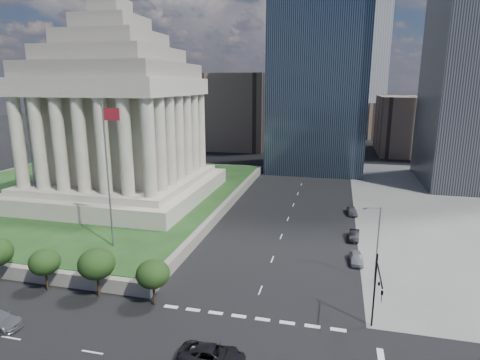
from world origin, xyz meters
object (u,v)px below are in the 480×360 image
(war_memorial, at_px, (117,99))
(parked_sedan_mid, at_px, (354,235))
(pickup_truck, at_px, (212,355))
(parked_sedan_far, at_px, (352,211))
(parked_sedan_near, at_px, (356,258))
(street_lamp_north, at_px, (376,241))
(flagpole, at_px, (108,169))
(traffic_signal_ne, at_px, (377,288))

(war_memorial, relative_size, parked_sedan_mid, 8.94)
(pickup_truck, relative_size, parked_sedan_far, 1.37)
(pickup_truck, bearing_deg, parked_sedan_near, -30.80)
(street_lamp_north, bearing_deg, flagpole, -178.37)
(war_memorial, height_order, traffic_signal_ne, war_memorial)
(street_lamp_north, bearing_deg, parked_sedan_mid, 97.19)
(parked_sedan_near, bearing_deg, parked_sedan_mid, 87.12)
(street_lamp_north, xyz_separation_m, parked_sedan_far, (-1.83, 27.42, -4.92))
(traffic_signal_ne, bearing_deg, war_memorial, 143.58)
(parked_sedan_near, bearing_deg, pickup_truck, -121.29)
(pickup_truck, relative_size, parked_sedan_near, 1.37)
(pickup_truck, bearing_deg, traffic_signal_ne, -64.54)
(war_memorial, bearing_deg, street_lamp_north, -25.92)
(war_memorial, xyz_separation_m, traffic_signal_ne, (46.50, -34.30, -16.15))
(parked_sedan_near, distance_m, parked_sedan_far, 21.83)
(war_memorial, distance_m, parked_sedan_far, 50.16)
(war_memorial, xyz_separation_m, pickup_truck, (32.30, -41.81, -20.57))
(traffic_signal_ne, relative_size, parked_sedan_mid, 1.83)
(street_lamp_north, distance_m, parked_sedan_mid, 15.42)
(street_lamp_north, xyz_separation_m, parked_sedan_mid, (-1.83, 14.49, -4.94))
(parked_sedan_near, relative_size, parked_sedan_far, 1.00)
(flagpole, bearing_deg, street_lamp_north, 1.63)
(flagpole, xyz_separation_m, parked_sedan_mid, (33.33, 15.49, -12.40))
(war_memorial, height_order, pickup_truck, war_memorial)
(war_memorial, xyz_separation_m, parked_sedan_far, (45.50, 4.42, -20.66))
(flagpole, relative_size, pickup_truck, 3.35)
(parked_sedan_near, xyz_separation_m, parked_sedan_far, (0.00, 21.83, 0.00))
(war_memorial, relative_size, parked_sedan_near, 8.95)
(parked_sedan_near, height_order, parked_sedan_far, parked_sedan_far)
(parked_sedan_near, bearing_deg, traffic_signal_ne, -89.49)
(parked_sedan_mid, bearing_deg, parked_sedan_near, -86.45)
(pickup_truck, distance_m, parked_sedan_mid, 35.82)
(pickup_truck, xyz_separation_m, parked_sedan_near, (13.20, 24.40, -0.09))
(war_memorial, height_order, flagpole, war_memorial)
(parked_sedan_near, bearing_deg, street_lamp_north, -74.78)
(parked_sedan_mid, bearing_deg, parked_sedan_far, 93.55)
(parked_sedan_far, bearing_deg, traffic_signal_ne, -95.43)
(street_lamp_north, xyz_separation_m, pickup_truck, (-15.03, -18.81, -4.83))
(flagpole, xyz_separation_m, parked_sedan_near, (33.33, 6.59, -12.37))
(flagpole, height_order, parked_sedan_far, flagpole)
(flagpole, height_order, parked_sedan_near, flagpole)
(traffic_signal_ne, distance_m, street_lamp_north, 11.34)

